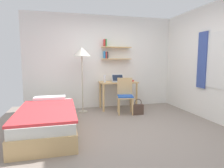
{
  "coord_description": "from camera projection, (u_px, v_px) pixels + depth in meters",
  "views": [
    {
      "loc": [
        -1.17,
        -3.38,
        1.34
      ],
      "look_at": [
        -0.17,
        0.51,
        0.85
      ],
      "focal_mm": 30.74,
      "sensor_mm": 36.0,
      "label": 1
    }
  ],
  "objects": [
    {
      "name": "ground_plane",
      "position": [
        127.0,
        130.0,
        3.7
      ],
      "size": [
        5.28,
        5.28,
        0.0
      ],
      "primitive_type": "plane",
      "color": "gray"
    },
    {
      "name": "wall_back",
      "position": [
        105.0,
        62.0,
        5.49
      ],
      "size": [
        4.4,
        0.27,
        2.6
      ],
      "color": "white",
      "rests_on": "ground_plane"
    },
    {
      "name": "wall_right",
      "position": [
        219.0,
        62.0,
        4.04
      ],
      "size": [
        0.1,
        4.4,
        2.6
      ],
      "color": "white",
      "rests_on": "ground_plane"
    },
    {
      "name": "bed",
      "position": [
        48.0,
        120.0,
        3.59
      ],
      "size": [
        0.99,
        2.03,
        0.54
      ],
      "color": "tan",
      "rests_on": "ground_plane"
    },
    {
      "name": "desk",
      "position": [
        118.0,
        87.0,
        5.34
      ],
      "size": [
        1.02,
        0.55,
        0.76
      ],
      "color": "tan",
      "rests_on": "ground_plane"
    },
    {
      "name": "desk_chair",
      "position": [
        125.0,
        94.0,
        4.88
      ],
      "size": [
        0.48,
        0.46,
        0.9
      ],
      "color": "tan",
      "rests_on": "ground_plane"
    },
    {
      "name": "standing_lamp",
      "position": [
        82.0,
        55.0,
        4.86
      ],
      "size": [
        0.43,
        0.43,
        1.67
      ],
      "color": "#B2A893",
      "rests_on": "ground_plane"
    },
    {
      "name": "laptop",
      "position": [
        118.0,
        80.0,
        5.31
      ],
      "size": [
        0.33,
        0.23,
        0.2
      ],
      "color": "#B7BABF",
      "rests_on": "desk"
    },
    {
      "name": "water_bottle",
      "position": [
        105.0,
        78.0,
        5.15
      ],
      "size": [
        0.07,
        0.07,
        0.21
      ],
      "primitive_type": "cylinder",
      "color": "silver",
      "rests_on": "desk"
    },
    {
      "name": "book_stack",
      "position": [
        130.0,
        81.0,
        5.38
      ],
      "size": [
        0.18,
        0.24,
        0.05
      ],
      "color": "#D13D38",
      "rests_on": "desk"
    },
    {
      "name": "handbag",
      "position": [
        138.0,
        109.0,
        4.77
      ],
      "size": [
        0.27,
        0.11,
        0.4
      ],
      "color": "#4C382D",
      "rests_on": "ground_plane"
    }
  ]
}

